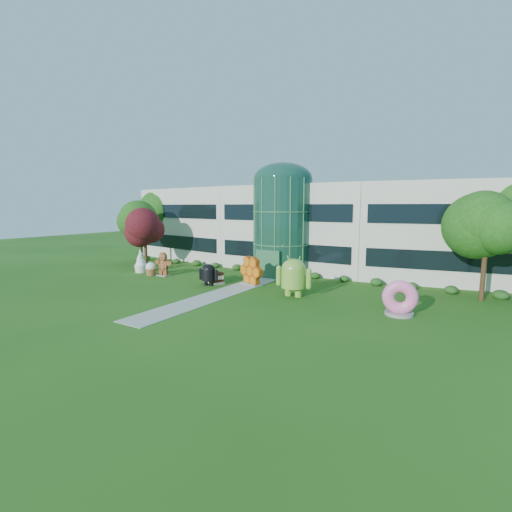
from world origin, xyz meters
The scene contains 14 objects.
ground centered at (0.00, 0.00, 0.00)m, with size 140.00×140.00×0.00m, color #215114.
building centered at (0.00, 18.00, 4.65)m, with size 46.00×15.00×9.30m, color beige, non-canonical shape.
atrium centered at (0.00, 12.00, 4.90)m, with size 6.00×6.00×9.80m, color #194738.
walkway centered at (0.00, 2.00, 0.02)m, with size 2.40×20.00×0.04m, color #9E9E93.
tree_red centered at (-15.50, 7.50, 3.00)m, with size 4.00×4.00×6.00m, color #3F0C14, non-canonical shape.
trees_backdrop centered at (0.00, 13.00, 4.20)m, with size 52.00×8.00×8.40m, color #1F4A12, non-canonical shape.
android_green centered at (5.33, 3.73, 1.76)m, with size 3.11×2.08×3.53m, color #7AB439, non-canonical shape.
android_black centered at (-2.92, 3.38, 1.14)m, with size 2.00×1.34×2.28m, color black, non-canonical shape.
donut centered at (13.46, 2.77, 1.18)m, with size 2.27×1.09×2.36m, color pink, non-canonical shape.
gingerbread centered at (-9.69, 4.56, 1.22)m, with size 2.65×1.02×2.45m, color maroon, non-canonical shape.
ice_cream_sandwich centered at (-3.29, 4.56, 0.53)m, with size 2.38×1.19×1.06m, color black, non-canonical shape.
honeycomb centered at (0.27, 5.54, 1.17)m, with size 2.98×1.06×2.34m, color orange, non-canonical shape.
froyo centered at (-13.30, 4.77, 1.23)m, with size 1.44×1.44×2.47m, color white, non-canonical shape.
cupcake centered at (-11.02, 4.10, 0.69)m, with size 1.14×1.14×1.37m, color white, non-canonical shape.
Camera 1 is at (17.79, -22.13, 7.08)m, focal length 26.00 mm.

